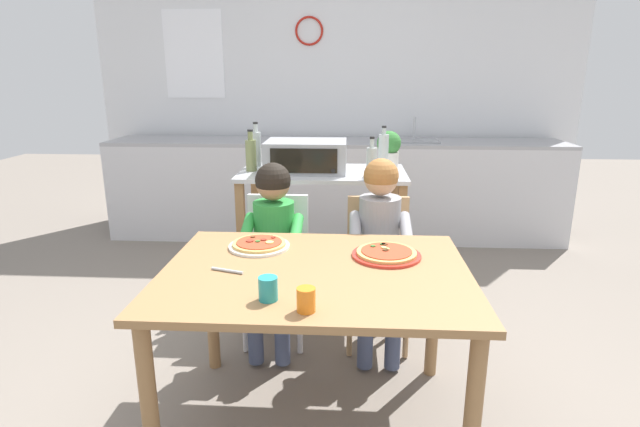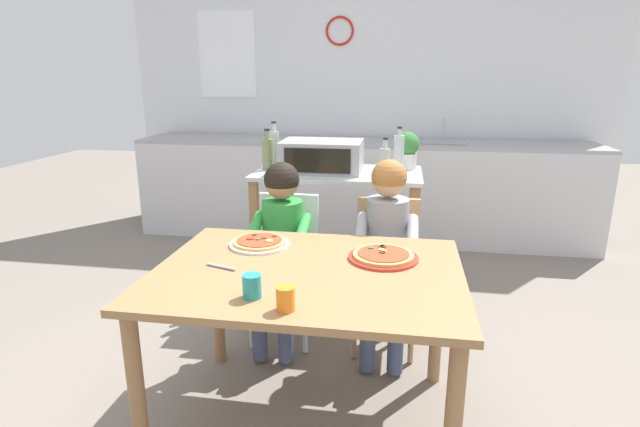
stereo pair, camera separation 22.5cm
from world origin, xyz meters
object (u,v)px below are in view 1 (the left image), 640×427
Objects in this scene: bottle_brown_beer at (256,148)px; pizza_plate_white at (259,245)px; potted_herb_plant at (389,148)px; child_in_green_shirt at (273,234)px; child_in_grey_shirt at (380,235)px; toaster_oven at (306,156)px; dining_table at (316,291)px; kitchen_island_cart at (323,216)px; bottle_dark_olive_oil at (383,153)px; bottle_clear_vinegar at (372,162)px; dining_chair_left at (277,257)px; drinking_cup_orange at (306,300)px; dining_chair_right at (378,260)px; serving_spoon at (227,271)px; bottle_slim_sauce at (251,154)px; drinking_cup_teal at (268,289)px; pizza_plate_red_rimmed at (386,254)px.

bottle_brown_beer is 1.16m from pizza_plate_white.
child_in_green_shirt is (-0.66, -0.74, -0.36)m from potted_herb_plant.
potted_herb_plant reaches higher than child_in_grey_shirt.
dining_table is (0.14, -1.23, -0.35)m from toaster_oven.
kitchen_island_cart is 0.56m from bottle_dark_olive_oil.
bottle_clear_vinegar is 0.97m from pizza_plate_white.
pizza_plate_white is (0.21, -1.11, -0.27)m from bottle_brown_beer.
drinking_cup_orange is at bearing -76.68° from dining_chair_left.
toaster_oven is 0.36m from bottle_brown_beer.
potted_herb_plant is (0.42, 0.15, 0.42)m from kitchen_island_cart.
child_in_green_shirt reaches higher than dining_chair_right.
child_in_grey_shirt is 0.93m from serving_spoon.
serving_spoon reaches higher than dining_table.
bottle_slim_sauce is 3.07× the size of drinking_cup_teal.
kitchen_island_cart is 0.40m from toaster_oven.
toaster_oven is (-0.10, -0.01, 0.39)m from kitchen_island_cart.
bottle_clear_vinegar is at bearing 92.46° from pizza_plate_red_rimmed.
potted_herb_plant is 0.23× the size of child_in_grey_shirt.
potted_herb_plant is (0.13, 0.37, 0.03)m from bottle_clear_vinegar.
child_in_green_shirt is 7.22× the size of serving_spoon.
drinking_cup_orange is (0.47, -1.72, -0.24)m from bottle_brown_beer.
dining_table is 0.70m from child_in_grey_shirt.
dining_chair_right is at bearing -95.32° from bottle_dark_olive_oil.
serving_spoon is at bearing 137.03° from drinking_cup_orange.
drinking_cup_orange is at bearing -91.06° from dining_table.
bottle_brown_beer reaches higher than child_in_grey_shirt.
bottle_clear_vinegar is at bearing -108.90° from potted_herb_plant.
bottle_slim_sauce is 0.26× the size of child_in_green_shirt.
pizza_plate_red_rimmed is (-0.09, -1.22, -0.28)m from potted_herb_plant.
dining_chair_right is (-0.09, -0.63, -0.53)m from potted_herb_plant.
drinking_cup_orange is (-0.26, -1.38, -0.22)m from bottle_clear_vinegar.
bottle_brown_beer is 3.46× the size of drinking_cup_teal.
dining_table is 14.56× the size of drinking_cup_teal.
toaster_oven is 0.62× the size of dining_chair_left.
bottle_slim_sauce is 1.67m from drinking_cup_orange.
drinking_cup_orange is (0.27, -1.12, 0.28)m from dining_chair_left.
kitchen_island_cart is at bearing 68.70° from child_in_green_shirt.
drinking_cup_orange is (-0.30, -0.99, 0.10)m from child_in_grey_shirt.
potted_herb_plant is 0.81× the size of pizza_plate_red_rimmed.
bottle_brown_beer is at bearing 95.35° from serving_spoon.
child_in_green_shirt is (-0.61, -0.55, -0.35)m from bottle_dark_olive_oil.
drinking_cup_orange is (0.03, -1.60, 0.17)m from kitchen_island_cart.
bottle_dark_olive_oil is (0.37, -0.05, 0.42)m from kitchen_island_cart.
toaster_oven is at bearing -163.92° from potted_herb_plant.
kitchen_island_cart is 0.62m from bottle_brown_beer.
pizza_plate_red_rimmed is at bearing -87.54° from bottle_clear_vinegar.
drinking_cup_orange is at bearing -74.63° from bottle_brown_beer.
bottle_dark_olive_oil is 0.29× the size of child_in_green_shirt.
serving_spoon is at bearing -172.66° from dining_table.
bottle_brown_beer reaches higher than drinking_cup_orange.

